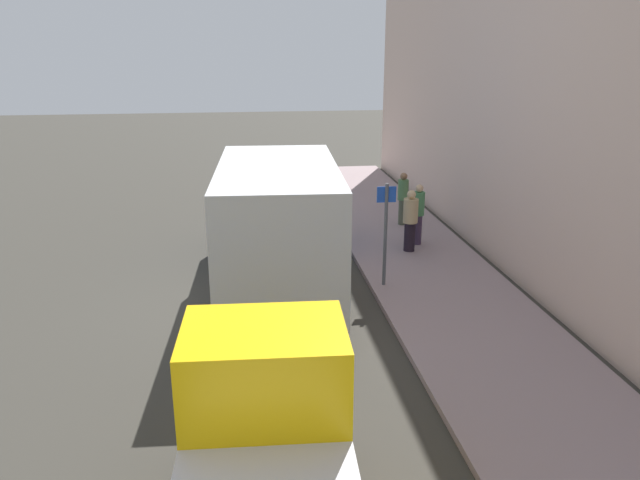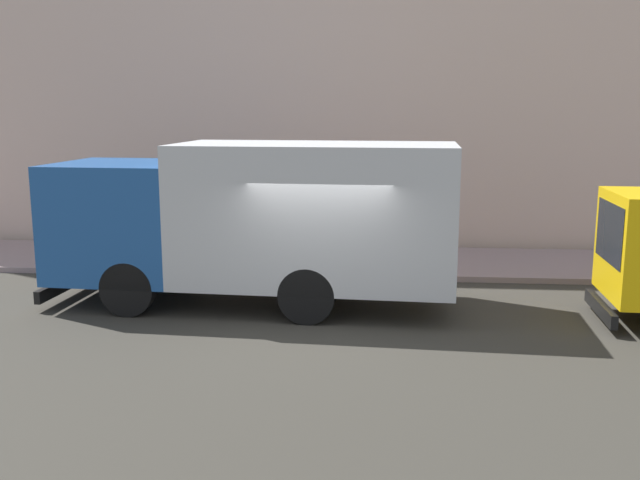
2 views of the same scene
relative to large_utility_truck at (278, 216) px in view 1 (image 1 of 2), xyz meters
The scene contains 9 objects.
ground 2.33m from the large_utility_truck, 124.98° to the right, with size 80.00×80.00×0.00m, color #36332C.
sidewalk 4.31m from the large_utility_truck, 18.87° to the right, with size 3.32×30.00×0.13m, color gray.
building_facade 7.28m from the large_utility_truck, 12.25° to the right, with size 0.50×30.00×11.51m, color beige.
large_utility_truck is the anchor object (origin of this frame).
small_flatbed_truck 8.21m from the large_utility_truck, 94.92° to the right, with size 2.20×4.86×2.33m.
pedestrian_walking 4.69m from the large_utility_truck, 29.34° to the left, with size 0.38×0.38×1.71m.
pedestrian_standing 5.95m from the large_utility_truck, 45.68° to the left, with size 0.41×0.41×1.63m.
pedestrian_third 4.11m from the large_utility_truck, 25.16° to the left, with size 0.49×0.49×1.69m.
street_sign_post 2.49m from the large_utility_truck, 13.99° to the right, with size 0.44×0.08×2.42m.
Camera 1 is at (0.04, -12.41, 5.55)m, focal length 34.52 mm.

